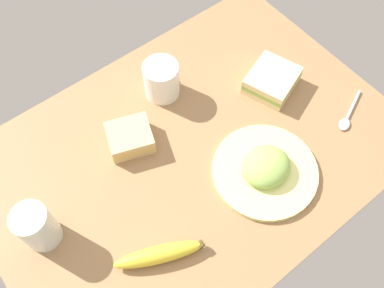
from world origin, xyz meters
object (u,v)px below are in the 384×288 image
sandwich_side (130,138)px  banana (159,254)px  coffee_mug_black (161,79)px  spoon (348,116)px  glass_of_milk (38,228)px  sandwich_main (272,80)px  plate_of_food (265,169)px

sandwich_side → banana: sandwich_side is taller
banana → coffee_mug_black: bearing=53.2°
spoon → glass_of_milk: bearing=165.3°
sandwich_main → spoon: size_ratio=1.16×
coffee_mug_black → glass_of_milk: size_ratio=0.98×
sandwich_side → banana: (-9.87, -24.43, -0.48)cm
sandwich_main → spoon: (7.81, -17.54, -1.82)cm
sandwich_main → sandwich_side: bearing=167.9°
glass_of_milk → banana: bearing=-48.5°
spoon → banana: bearing=179.3°
glass_of_milk → coffee_mug_black: bearing=20.1°
sandwich_side → spoon: sandwich_side is taller
sandwich_main → glass_of_milk: glass_of_milk is taller
sandwich_main → banana: (-45.06, -16.88, -0.48)cm
sandwich_main → glass_of_milk: size_ratio=1.33×
sandwich_side → glass_of_milk: glass_of_milk is taller
plate_of_food → banana: size_ratio=1.31×
sandwich_side → banana: size_ratio=0.68×
sandwich_side → sandwich_main: bearing=-12.1°
plate_of_food → sandwich_main: (16.83, 16.01, 0.66)cm
sandwich_main → sandwich_side: (-35.19, 7.55, 0.00)cm
coffee_mug_black → sandwich_main: 26.08cm
glass_of_milk → sandwich_side: bearing=15.9°
sandwich_main → glass_of_milk: bearing=179.6°
coffee_mug_black → sandwich_side: bearing=-152.7°
coffee_mug_black → spoon: (29.24, -32.21, -4.25)cm
banana → spoon: banana is taller
glass_of_milk → banana: 23.27cm
spoon → plate_of_food: bearing=176.4°
spoon → sandwich_side: bearing=149.7°
banana → spoon: bearing=-0.7°
plate_of_food → coffee_mug_black: size_ratio=2.15×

